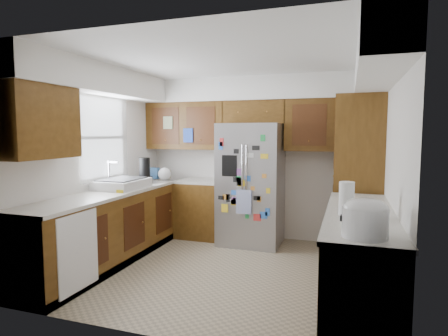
{
  "coord_description": "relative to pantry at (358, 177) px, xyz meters",
  "views": [
    {
      "loc": [
        1.38,
        -4.18,
        1.66
      ],
      "look_at": [
        -0.14,
        0.35,
        1.21
      ],
      "focal_mm": 30.0,
      "sensor_mm": 36.0,
      "label": 1
    }
  ],
  "objects": [
    {
      "name": "floor",
      "position": [
        -1.5,
        -1.15,
        -1.07
      ],
      "size": [
        3.6,
        3.6,
        0.0
      ],
      "primitive_type": "plane",
      "color": "tan",
      "rests_on": "ground"
    },
    {
      "name": "bridge_cabinet",
      "position": [
        -1.5,
        0.28,
        0.9
      ],
      "size": [
        0.96,
        0.34,
        0.35
      ],
      "primitive_type": "cube",
      "color": "#492C0E",
      "rests_on": "fridge"
    },
    {
      "name": "left_counter_run",
      "position": [
        -2.86,
        -1.12,
        -0.65
      ],
      "size": [
        1.36,
        3.2,
        0.92
      ],
      "color": "#492C0E",
      "rests_on": "ground"
    },
    {
      "name": "rice_cooker",
      "position": [
        -0.0,
        -2.53,
        -0.01
      ],
      "size": [
        0.33,
        0.32,
        0.28
      ],
      "color": "silver",
      "rests_on": "right_counter_run"
    },
    {
      "name": "right_counter_run",
      "position": [
        0.0,
        -1.62,
        -0.65
      ],
      "size": [
        0.63,
        2.25,
        0.92
      ],
      "color": "#492C0E",
      "rests_on": "ground"
    },
    {
      "name": "paper_towel",
      "position": [
        -0.13,
        -1.81,
        -0.0
      ],
      "size": [
        0.14,
        0.14,
        0.3
      ],
      "primitive_type": "cylinder",
      "color": "white",
      "rests_on": "right_counter_run"
    },
    {
      "name": "pantry",
      "position": [
        0.0,
        0.0,
        0.0
      ],
      "size": [
        0.6,
        0.9,
        2.15
      ],
      "primitive_type": "cube",
      "color": "#492C0E",
      "rests_on": "ground"
    },
    {
      "name": "fridge_top_items",
      "position": [
        -1.55,
        0.28,
        1.19
      ],
      "size": [
        0.92,
        0.3,
        0.26
      ],
      "color": "#1C1DBB",
      "rests_on": "bridge_cabinet"
    },
    {
      "name": "room_shell",
      "position": [
        -1.61,
        -0.79,
        0.75
      ],
      "size": [
        3.64,
        3.24,
        2.52
      ],
      "color": "silver",
      "rests_on": "ground"
    },
    {
      "name": "left_counter_clutter",
      "position": [
        -2.97,
        -0.28,
        -0.02
      ],
      "size": [
        0.42,
        0.84,
        0.38
      ],
      "color": "black",
      "rests_on": "left_counter_run"
    },
    {
      "name": "fridge",
      "position": [
        -1.5,
        0.05,
        -0.17
      ],
      "size": [
        0.9,
        0.79,
        1.8
      ],
      "color": "#9A999E",
      "rests_on": "ground"
    },
    {
      "name": "sink_assembly",
      "position": [
        -3.0,
        -1.05,
        -0.09
      ],
      "size": [
        0.52,
        0.71,
        0.37
      ],
      "color": "white",
      "rests_on": "left_counter_run"
    }
  ]
}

